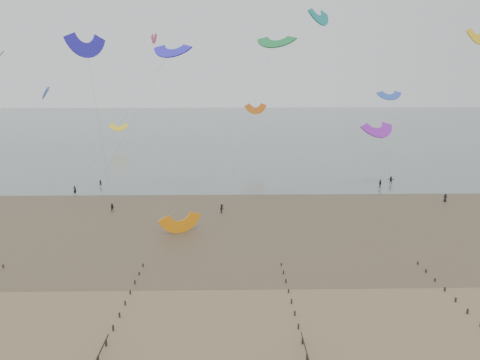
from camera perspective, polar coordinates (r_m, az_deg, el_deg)
ground at (r=51.16m, az=1.90°, el=-15.61°), size 500.00×500.00×0.00m
sea_and_shore at (r=83.09m, az=-2.17°, el=-4.46°), size 500.00×665.00×0.03m
kitesurfer_lead at (r=104.16m, az=-19.49°, el=-1.18°), size 0.75×0.56×1.89m
kitesurfers at (r=99.93m, az=13.31°, el=-1.41°), size 110.46×24.98×1.84m
grounded_kite at (r=75.19m, az=-7.24°, el=-6.38°), size 7.50×7.04×3.28m
kites_airborne at (r=135.60m, az=2.03°, el=10.84°), size 202.57×128.03×37.49m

